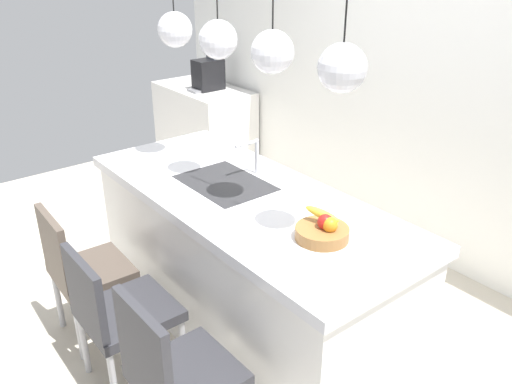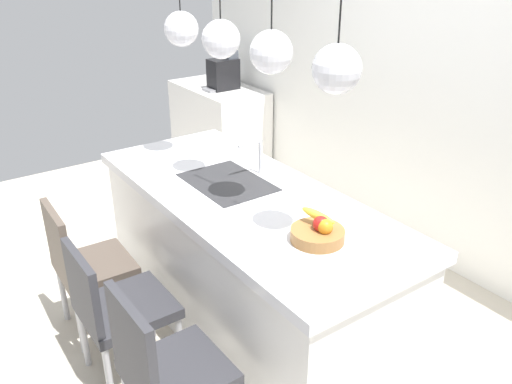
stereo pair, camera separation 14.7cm
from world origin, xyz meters
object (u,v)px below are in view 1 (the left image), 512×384
(coffee_machine, at_px, (208,74))
(chair_middle, at_px, (117,310))
(chair_near, at_px, (81,267))
(chair_far, at_px, (173,372))
(fruit_bowl, at_px, (323,230))

(coffee_machine, bearing_deg, chair_middle, -43.10)
(chair_near, height_order, chair_far, chair_far)
(coffee_machine, distance_m, chair_middle, 3.12)
(coffee_machine, height_order, chair_middle, coffee_machine)
(fruit_bowl, distance_m, chair_far, 0.94)
(chair_middle, bearing_deg, coffee_machine, 136.90)
(chair_near, bearing_deg, coffee_machine, 129.90)
(chair_far, bearing_deg, coffee_machine, 143.44)
(coffee_machine, xyz_separation_m, chair_far, (2.83, -2.10, -0.53))
(chair_middle, bearing_deg, fruit_bowl, 49.94)
(chair_middle, bearing_deg, chair_near, 179.77)
(coffee_machine, relative_size, chair_middle, 0.45)
(chair_near, xyz_separation_m, chair_middle, (0.49, -0.00, -0.01))
(fruit_bowl, xyz_separation_m, chair_middle, (-0.68, -0.80, -0.50))
(fruit_bowl, height_order, coffee_machine, coffee_machine)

